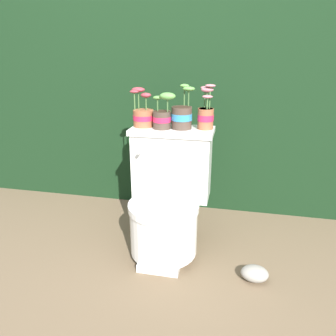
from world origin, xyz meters
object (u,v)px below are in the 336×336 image
(toilet, at_px, (168,197))
(potted_plant_left, at_px, (143,115))
(garden_stone, at_px, (255,273))
(potted_plant_middle, at_px, (182,115))
(potted_plant_midleft, at_px, (163,116))
(potted_plant_midright, at_px, (206,114))

(toilet, distance_m, potted_plant_left, 0.50)
(potted_plant_left, bearing_deg, garden_stone, -26.78)
(toilet, height_order, potted_plant_middle, potted_plant_middle)
(potted_plant_midleft, relative_size, potted_plant_midright, 0.83)
(potted_plant_left, height_order, potted_plant_midleft, potted_plant_left)
(toilet, distance_m, potted_plant_midright, 0.52)
(toilet, distance_m, potted_plant_middle, 0.47)
(potted_plant_midleft, xyz_separation_m, garden_stone, (0.55, -0.31, -0.74))
(potted_plant_midleft, relative_size, garden_stone, 1.44)
(toilet, xyz_separation_m, potted_plant_midleft, (-0.05, 0.10, 0.45))
(potted_plant_midright, height_order, garden_stone, potted_plant_midright)
(potted_plant_left, distance_m, potted_plant_midleft, 0.13)
(potted_plant_midleft, bearing_deg, potted_plant_left, 164.89)
(potted_plant_left, relative_size, potted_plant_midright, 0.90)
(garden_stone, bearing_deg, potted_plant_middle, 143.27)
(toilet, relative_size, garden_stone, 4.98)
(potted_plant_midleft, height_order, potted_plant_midright, potted_plant_midright)
(potted_plant_left, distance_m, potted_plant_midright, 0.36)
(potted_plant_midright, bearing_deg, potted_plant_middle, -172.21)
(potted_plant_midright, distance_m, garden_stone, 0.89)
(potted_plant_middle, bearing_deg, potted_plant_midleft, -165.71)
(toilet, height_order, potted_plant_left, potted_plant_left)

